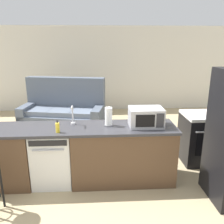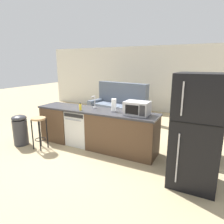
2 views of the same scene
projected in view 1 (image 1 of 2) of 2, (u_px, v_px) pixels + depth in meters
name	position (u px, v px, depth m)	size (l,w,h in m)	color
ground_plane	(71.00, 180.00, 3.77)	(24.00, 24.00, 0.00)	tan
wall_back	(93.00, 69.00, 7.44)	(10.00, 0.06, 2.60)	silver
kitchen_counter	(85.00, 156.00, 3.67)	(2.94, 0.66, 0.90)	brown
dishwasher	(53.00, 157.00, 3.64)	(0.58, 0.61, 0.84)	white
stove_range	(203.00, 138.00, 4.30)	(0.76, 0.68, 0.90)	black
microwave	(146.00, 117.00, 3.54)	(0.50, 0.37, 0.28)	#B7B7BC
sink_faucet	(73.00, 116.00, 3.59)	(0.07, 0.18, 0.30)	silver
paper_towel_roll	(109.00, 117.00, 3.56)	(0.14, 0.14, 0.28)	#4C4C51
soap_bottle	(58.00, 128.00, 3.30)	(0.06, 0.06, 0.18)	yellow
kettle	(213.00, 107.00, 4.28)	(0.21, 0.17, 0.19)	red
couch	(64.00, 113.00, 5.98)	(2.13, 1.26, 1.27)	#515B6B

